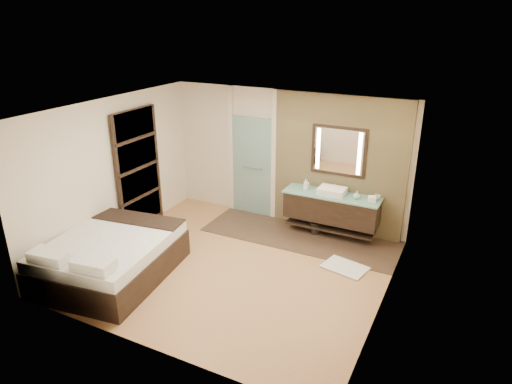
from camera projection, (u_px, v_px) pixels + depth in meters
The scene contains 15 objects.
floor at pixel (233, 267), 7.82m from camera, with size 5.00×5.00×0.00m, color #A97847.
tile_strip at pixel (300, 236), 8.90m from camera, with size 3.80×1.30×0.01m, color #3A291F.
stone_wall at pixel (338, 165), 8.71m from camera, with size 2.60×0.08×2.70m, color tan.
vanity at pixel (331, 208), 8.75m from camera, with size 1.85×0.55×0.88m.
mirror_unit at pixel (339, 151), 8.55m from camera, with size 1.06×0.04×0.96m.
frosted_door at pixel (252, 163), 9.55m from camera, with size 1.10×0.12×2.70m.
shoji_partition at pixel (138, 170), 8.89m from camera, with size 0.06×1.20×2.40m.
bed at pixel (111, 257), 7.45m from camera, with size 2.00×2.38×0.84m.
bath_mat at pixel (345, 267), 7.79m from camera, with size 0.72×0.50×0.02m, color white.
waste_bin at pixel (315, 228), 8.97m from camera, with size 0.19×0.19×0.24m, color black.
tissue_box at pixel (372, 199), 8.28m from camera, with size 0.12×0.12×0.10m, color white.
soap_bottle_a at pixel (305, 185), 8.82m from camera, with size 0.08×0.08×0.21m, color white.
soap_bottle_b at pixel (307, 184), 8.89m from camera, with size 0.08×0.08×0.18m, color #B2B2B2.
soap_bottle_c at pixel (357, 195), 8.40m from camera, with size 0.12×0.12×0.15m, color #A2CCC5.
cup at pixel (377, 197), 8.37m from camera, with size 0.12×0.12×0.09m, color silver.
Camera 1 is at (3.40, -5.91, 4.07)m, focal length 32.00 mm.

